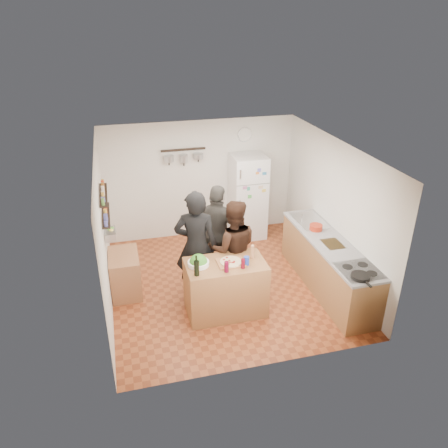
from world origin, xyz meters
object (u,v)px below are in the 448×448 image
object	(u,v)px
wine_bottle	(197,268)
pepper_mill	(252,253)
counter_run	(328,265)
prep_island	(226,288)
person_left	(196,246)
salad_bowl	(198,263)
skillet	(361,276)
person_center	(233,249)
side_table	(125,274)
wall_clock	(245,135)
fridge	(248,197)
person_back	(218,234)
salt_canister	(246,261)
red_bowl	(316,227)

from	to	relation	value
wine_bottle	pepper_mill	distance (m)	0.99
wine_bottle	counter_run	size ratio (longest dim) A/B	0.09
prep_island	person_left	size ratio (longest dim) A/B	0.64
salad_bowl	skillet	distance (m)	2.42
pepper_mill	skillet	bearing A→B (deg)	-35.46
person_left	wine_bottle	bearing A→B (deg)	94.40
person_center	side_table	xyz separation A→B (m)	(-1.79, 0.49, -0.50)
wine_bottle	wall_clock	size ratio (longest dim) A/B	0.80
pepper_mill	fridge	world-z (taller)	fridge
person_center	skillet	xyz separation A→B (m)	(1.55, -1.40, 0.08)
person_back	wall_clock	xyz separation A→B (m)	(1.02, 1.85, 1.25)
person_center	person_back	size ratio (longest dim) A/B	0.96
salad_bowl	wall_clock	world-z (taller)	wall_clock
salad_bowl	wall_clock	bearing A→B (deg)	60.78
wine_bottle	person_left	size ratio (longest dim) A/B	0.12
person_left	pepper_mill	bearing A→B (deg)	164.13
skillet	prep_island	bearing A→B (deg)	153.13
salt_canister	skillet	size ratio (longest dim) A/B	0.49
red_bowl	fridge	bearing A→B (deg)	110.93
pepper_mill	person_left	size ratio (longest dim) A/B	0.10
person_left	side_table	bearing A→B (deg)	-5.42
prep_island	wall_clock	bearing A→B (deg)	68.06
skillet	fridge	world-z (taller)	fridge
person_center	person_back	distance (m)	0.54
counter_run	skillet	size ratio (longest dim) A/B	9.29
person_back	counter_run	world-z (taller)	person_back
skillet	wall_clock	xyz separation A→B (m)	(-0.65, 3.77, 1.20)
person_left	red_bowl	distance (m)	2.22
pepper_mill	person_center	bearing A→B (deg)	113.94
skillet	wall_clock	world-z (taller)	wall_clock
person_left	fridge	distance (m)	2.50
prep_island	pepper_mill	size ratio (longest dim) A/B	6.43
person_back	side_table	size ratio (longest dim) A/B	2.25
prep_island	counter_run	size ratio (longest dim) A/B	0.48
prep_island	counter_run	world-z (taller)	prep_island
prep_island	person_left	xyz separation A→B (m)	(-0.36, 0.53, 0.52)
person_left	counter_run	bearing A→B (deg)	-172.62
person_left	fridge	xyz separation A→B (m)	(1.51, 2.00, -0.07)
salt_canister	person_back	distance (m)	1.15
salt_canister	fridge	xyz separation A→B (m)	(0.85, 2.65, -0.08)
red_bowl	wine_bottle	bearing A→B (deg)	-158.64
red_bowl	fridge	distance (m)	1.96
wine_bottle	wall_clock	world-z (taller)	wall_clock
wine_bottle	person_center	size ratio (longest dim) A/B	0.14
person_left	person_back	size ratio (longest dim) A/B	1.08
prep_island	counter_run	xyz separation A→B (m)	(1.90, 0.23, -0.01)
salad_bowl	side_table	xyz separation A→B (m)	(-1.12, 0.92, -0.58)
wine_bottle	person_left	xyz separation A→B (m)	(0.14, 0.75, -0.06)
skillet	person_center	bearing A→B (deg)	137.81
salad_bowl	red_bowl	bearing A→B (deg)	15.96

